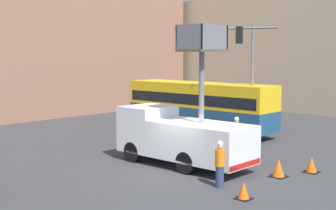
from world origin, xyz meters
name	(u,v)px	position (x,y,z in m)	size (l,w,h in m)	color
ground_plane	(177,173)	(0.00, 0.00, 0.00)	(120.00, 120.00, 0.00)	#38383A
building_backdrop_side	(317,52)	(27.69, 6.63, 5.33)	(10.00, 28.00, 10.65)	tan
utility_truck	(181,134)	(1.22, 0.81, 1.46)	(2.36, 6.71, 6.41)	white
city_bus	(199,103)	(9.11, 6.09, 1.93)	(2.46, 10.72, 3.29)	navy
traffic_light_pole	(248,63)	(8.18, 1.74, 4.64)	(3.56, 3.31, 6.91)	slate
road_worker_near_truck	(220,164)	(-0.52, -2.69, 0.92)	(0.38, 0.38, 1.84)	navy
road_worker_directing	(236,135)	(5.18, 0.44, 0.97)	(0.38, 0.38, 1.92)	navy
traffic_cone_near_truck	(279,168)	(2.44, -3.57, 0.36)	(0.67, 0.67, 0.77)	black
traffic_cone_mid_road	(311,165)	(4.07, -4.27, 0.33)	(0.61, 0.61, 0.70)	black
traffic_cone_far_side	(244,191)	(-1.13, -4.20, 0.29)	(0.55, 0.55, 0.62)	black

